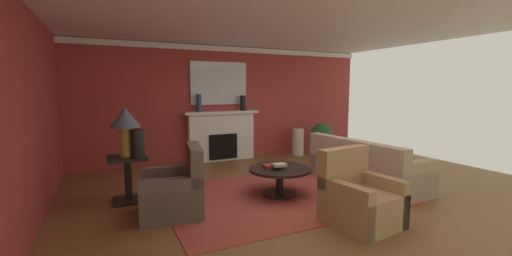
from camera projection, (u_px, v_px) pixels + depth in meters
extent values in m
plane|color=brown|center=(299.00, 197.00, 5.13)|extent=(9.20, 9.20, 0.00)
cube|color=#9E3833|center=(226.00, 103.00, 7.91)|extent=(7.67, 0.12, 2.74)
cube|color=#9E3833|center=(23.00, 119.00, 3.70)|extent=(0.12, 7.06, 2.74)
cube|color=white|center=(291.00, 22.00, 5.06)|extent=(7.67, 7.06, 0.06)
cube|color=white|center=(227.00, 49.00, 7.68)|extent=(7.67, 0.08, 0.12)
cube|color=#993D33|center=(280.00, 195.00, 5.23)|extent=(3.64, 2.60, 0.01)
cube|color=white|center=(221.00, 137.00, 7.74)|extent=(1.60, 0.25, 1.13)
cube|color=black|center=(222.00, 146.00, 7.74)|extent=(0.70, 0.26, 0.60)
cube|color=white|center=(221.00, 112.00, 7.64)|extent=(1.80, 0.35, 0.06)
cube|color=silver|center=(219.00, 83.00, 7.68)|extent=(1.40, 0.04, 1.02)
cube|color=tan|center=(366.00, 173.00, 5.75)|extent=(1.03, 2.15, 0.45)
cube|color=tan|center=(353.00, 151.00, 5.53)|extent=(0.33, 2.11, 0.40)
cube|color=tan|center=(415.00, 181.00, 4.91)|extent=(0.91, 0.26, 0.62)
cube|color=tan|center=(330.00, 158.00, 6.56)|extent=(0.91, 0.26, 0.62)
cube|color=brown|center=(172.00, 199.00, 4.40)|extent=(0.93, 0.93, 0.44)
cube|color=brown|center=(195.00, 164.00, 4.42)|extent=(0.29, 0.82, 0.51)
cube|color=brown|center=(171.00, 186.00, 4.70)|extent=(0.81, 0.28, 0.60)
cube|color=brown|center=(172.00, 201.00, 4.07)|extent=(0.81, 0.28, 0.60)
cube|color=#9E7A4C|center=(362.00, 208.00, 4.06)|extent=(0.89, 0.89, 0.44)
cube|color=#9E7A4C|center=(344.00, 166.00, 4.27)|extent=(0.81, 0.26, 0.51)
cube|color=#9E7A4C|center=(344.00, 207.00, 3.88)|extent=(0.24, 0.81, 0.60)
cube|color=#9E7A4C|center=(379.00, 197.00, 4.23)|extent=(0.24, 0.81, 0.60)
cylinder|color=black|center=(280.00, 169.00, 5.18)|extent=(1.00, 1.00, 0.04)
cylinder|color=black|center=(280.00, 183.00, 5.21)|extent=(0.12, 0.12, 0.41)
cylinder|color=black|center=(280.00, 194.00, 5.23)|extent=(0.56, 0.56, 0.03)
cube|color=black|center=(127.00, 158.00, 4.86)|extent=(0.56, 0.56, 0.04)
cube|color=black|center=(128.00, 180.00, 4.90)|extent=(0.10, 0.10, 0.66)
cube|color=black|center=(129.00, 200.00, 4.94)|extent=(0.45, 0.45, 0.04)
cylinder|color=#B28E38|center=(126.00, 142.00, 4.83)|extent=(0.18, 0.18, 0.45)
cone|color=#4C566B|center=(125.00, 117.00, 4.79)|extent=(0.44, 0.44, 0.30)
cylinder|color=black|center=(243.00, 103.00, 7.82)|extent=(0.14, 0.14, 0.37)
cylinder|color=black|center=(138.00, 144.00, 4.79)|extent=(0.20, 0.20, 0.42)
cylinder|color=navy|center=(199.00, 103.00, 7.35)|extent=(0.11, 0.11, 0.41)
cylinder|color=beige|center=(298.00, 142.00, 8.34)|extent=(0.30, 0.30, 0.70)
cube|color=maroon|center=(271.00, 166.00, 5.21)|extent=(0.24, 0.17, 0.05)
cube|color=tan|center=(279.00, 165.00, 5.08)|extent=(0.24, 0.17, 0.04)
cylinder|color=#333333|center=(321.00, 149.00, 8.44)|extent=(0.32, 0.32, 0.30)
sphere|color=#28602D|center=(322.00, 134.00, 8.39)|extent=(0.56, 0.56, 0.56)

